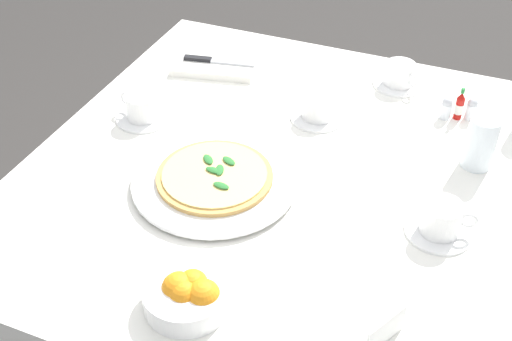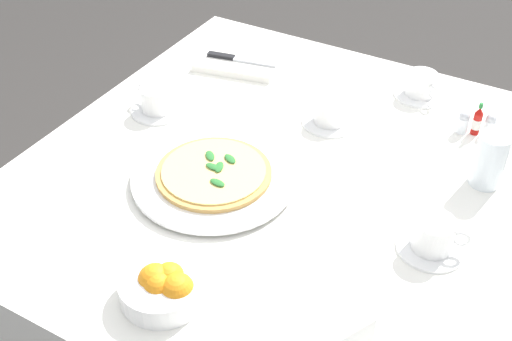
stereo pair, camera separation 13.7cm
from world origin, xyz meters
name	(u,v)px [view 1 (the left image)]	position (x,y,z in m)	size (l,w,h in m)	color
dining_table	(294,214)	(0.00, 0.00, 0.60)	(1.15, 1.15, 0.73)	white
pizza_plate	(215,181)	(-0.14, -0.11, 0.74)	(0.35, 0.35, 0.02)	white
pizza	(215,175)	(-0.14, -0.11, 0.75)	(0.25, 0.25, 0.02)	tan
coffee_cup_center_back	(399,76)	(0.13, 0.44, 0.76)	(0.13, 0.13, 0.06)	white
coffee_cup_far_right	(142,108)	(-0.41, 0.05, 0.76)	(0.13, 0.13, 0.07)	white
coffee_cup_near_right	(318,109)	(-0.02, 0.21, 0.75)	(0.13, 0.13, 0.06)	white
coffee_cup_near_left	(441,220)	(0.32, -0.08, 0.76)	(0.13, 0.13, 0.07)	white
water_glass_back_corner	(480,146)	(0.36, 0.17, 0.78)	(0.07, 0.07, 0.12)	white
napkin_folded	(215,65)	(-0.35, 0.34, 0.74)	(0.24, 0.17, 0.02)	white
dinner_knife	(216,61)	(-0.35, 0.34, 0.75)	(0.19, 0.06, 0.01)	silver
citrus_bowl	(188,294)	(-0.05, -0.42, 0.76)	(0.15, 0.15, 0.07)	white
hot_sauce_bottle	(459,106)	(0.29, 0.34, 0.76)	(0.02, 0.02, 0.08)	#B7140F
salt_shaker	(471,110)	(0.32, 0.35, 0.75)	(0.03, 0.03, 0.06)	white
pepper_shaker	(446,109)	(0.26, 0.33, 0.75)	(0.03, 0.03, 0.06)	white
menu_card	(386,331)	(0.28, -0.37, 0.76)	(0.05, 0.08, 0.06)	white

